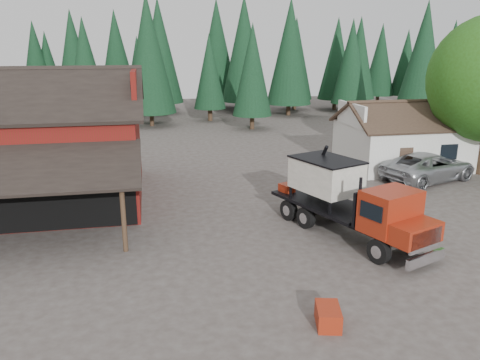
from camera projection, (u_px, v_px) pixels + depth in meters
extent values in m
plane|color=#433A35|center=(270.00, 261.00, 18.39)|extent=(120.00, 120.00, 0.00)
cube|color=maroon|center=(25.00, 156.00, 25.08)|extent=(12.00, 10.00, 5.00)
cube|color=black|center=(3.00, 94.00, 21.76)|extent=(12.80, 5.53, 2.35)
cube|color=black|center=(28.00, 86.00, 26.47)|extent=(12.80, 5.53, 2.35)
cube|color=maroon|center=(135.00, 88.00, 25.23)|extent=(0.25, 7.00, 2.00)
cylinder|color=#382619|center=(124.00, 219.00, 18.94)|extent=(0.20, 0.20, 2.80)
cube|color=silver|center=(403.00, 145.00, 32.67)|extent=(8.00, 6.00, 3.00)
cube|color=#38281E|center=(418.00, 116.00, 30.63)|extent=(8.60, 3.42, 1.80)
cube|color=#38281E|center=(395.00, 110.00, 33.46)|extent=(8.60, 3.42, 1.80)
cube|color=silver|center=(352.00, 114.00, 31.30)|extent=(0.20, 4.20, 1.50)
cube|color=silver|center=(458.00, 111.00, 32.80)|extent=(0.20, 4.20, 1.50)
cube|color=#38281E|center=(405.00, 163.00, 29.68)|extent=(0.90, 0.06, 2.00)
cube|color=black|center=(449.00, 152.00, 30.07)|extent=(1.20, 0.06, 1.00)
sphere|color=#254F12|center=(466.00, 97.00, 30.15)|extent=(4.40, 4.40, 4.40)
cylinder|color=#382619|center=(252.00, 121.00, 47.58)|extent=(0.44, 0.44, 1.60)
cone|color=black|center=(252.00, 70.00, 46.18)|extent=(3.96, 3.96, 9.00)
cylinder|color=#382619|center=(417.00, 122.00, 46.80)|extent=(0.44, 0.44, 1.60)
cone|color=black|center=(423.00, 60.00, 45.12)|extent=(4.84, 4.84, 11.00)
cylinder|color=#382619|center=(152.00, 118.00, 49.48)|extent=(0.44, 0.44, 1.60)
cone|color=black|center=(148.00, 54.00, 47.67)|extent=(5.28, 5.28, 12.00)
cylinder|color=black|center=(379.00, 251.00, 18.11)|extent=(0.66, 1.04, 1.00)
cylinder|color=black|center=(411.00, 241.00, 19.09)|extent=(0.66, 1.04, 1.00)
cylinder|color=black|center=(306.00, 218.00, 21.64)|extent=(0.66, 1.04, 1.00)
cylinder|color=black|center=(336.00, 210.00, 22.62)|extent=(0.66, 1.04, 1.00)
cylinder|color=black|center=(289.00, 210.00, 22.67)|extent=(0.66, 1.04, 1.00)
cylinder|color=black|center=(318.00, 203.00, 23.65)|extent=(0.66, 1.04, 1.00)
cube|color=black|center=(344.00, 216.00, 20.85)|extent=(3.76, 7.63, 0.36)
cube|color=silver|center=(426.00, 259.00, 17.46)|extent=(2.00, 0.91, 0.41)
cube|color=silver|center=(426.00, 240.00, 17.33)|extent=(1.64, 0.71, 0.82)
cube|color=maroon|center=(414.00, 232.00, 17.74)|extent=(2.33, 1.84, 0.77)
cube|color=maroon|center=(390.00, 211.00, 18.56)|extent=(2.59, 2.23, 1.68)
cube|color=black|center=(406.00, 210.00, 17.89)|extent=(1.80, 0.76, 0.82)
cylinder|color=black|center=(360.00, 197.00, 18.61)|extent=(0.16, 0.16, 1.63)
cube|color=black|center=(373.00, 206.00, 19.30)|extent=(2.11, 0.91, 1.45)
cube|color=black|center=(325.00, 203.00, 21.82)|extent=(4.06, 5.74, 0.15)
cube|color=silver|center=(326.00, 175.00, 21.45)|extent=(3.03, 3.55, 1.45)
cone|color=silver|center=(325.00, 194.00, 21.70)|extent=(2.58, 2.58, 0.63)
cube|color=black|center=(327.00, 160.00, 21.24)|extent=(3.15, 3.66, 0.07)
cylinder|color=black|center=(316.00, 170.00, 22.78)|extent=(0.38, 2.01, 2.77)
cube|color=maroon|center=(287.00, 188.00, 23.23)|extent=(0.77, 0.87, 0.41)
cylinder|color=silver|center=(394.00, 226.00, 19.87)|extent=(0.80, 1.03, 0.51)
imported|color=#AFB2B7|center=(429.00, 167.00, 29.25)|extent=(7.03, 4.87, 1.78)
cube|color=maroon|center=(328.00, 316.00, 14.11)|extent=(0.94, 1.23, 0.60)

